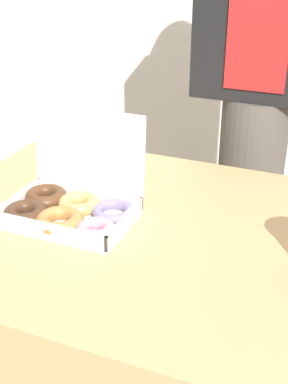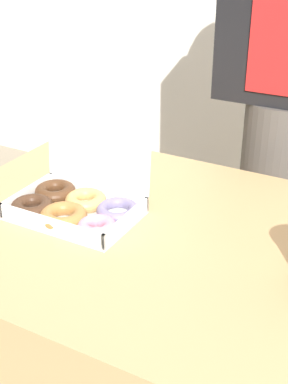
% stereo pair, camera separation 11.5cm
% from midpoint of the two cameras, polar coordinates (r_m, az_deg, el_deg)
% --- Properties ---
extents(table, '(1.10, 0.82, 0.71)m').
position_cam_midpoint_polar(table, '(1.46, -1.71, -15.88)').
color(table, tan).
rests_on(table, ground_plane).
extents(donut_box, '(0.32, 0.24, 0.24)m').
position_cam_midpoint_polar(donut_box, '(1.29, -10.49, -1.42)').
color(donut_box, white).
rests_on(donut_box, table).
extents(person_customer, '(0.40, 0.22, 1.61)m').
position_cam_midpoint_polar(person_customer, '(1.73, 10.28, 10.79)').
color(person_customer, '#4C4742').
rests_on(person_customer, ground_plane).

